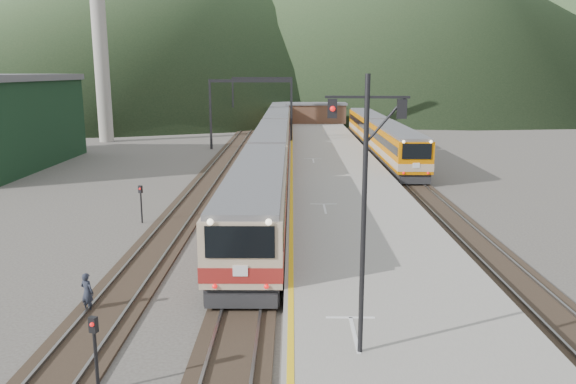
{
  "coord_description": "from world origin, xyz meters",
  "views": [
    {
      "loc": [
        1.88,
        -9.82,
        8.86
      ],
      "look_at": [
        1.65,
        22.01,
        2.0
      ],
      "focal_mm": 35.0,
      "sensor_mm": 36.0,
      "label": 1
    }
  ],
  "objects_px": {
    "signal_mast": "(365,191)",
    "worker": "(87,292)",
    "second_train": "(379,136)",
    "main_train": "(275,134)"
  },
  "relations": [
    {
      "from": "second_train",
      "to": "worker",
      "type": "relative_size",
      "value": 24.69
    },
    {
      "from": "second_train",
      "to": "main_train",
      "type": "bearing_deg",
      "value": -179.78
    },
    {
      "from": "signal_mast",
      "to": "second_train",
      "type": "bearing_deg",
      "value": 80.75
    },
    {
      "from": "second_train",
      "to": "signal_mast",
      "type": "bearing_deg",
      "value": -99.25
    },
    {
      "from": "signal_mast",
      "to": "worker",
      "type": "xyz_separation_m",
      "value": [
        -9.62,
        4.89,
        -4.95
      ]
    },
    {
      "from": "second_train",
      "to": "signal_mast",
      "type": "distance_m",
      "value": 47.82
    },
    {
      "from": "main_train",
      "to": "worker",
      "type": "height_order",
      "value": "main_train"
    },
    {
      "from": "signal_mast",
      "to": "worker",
      "type": "relative_size",
      "value": 5.1
    },
    {
      "from": "signal_mast",
      "to": "worker",
      "type": "height_order",
      "value": "signal_mast"
    },
    {
      "from": "main_train",
      "to": "second_train",
      "type": "distance_m",
      "value": 11.5
    }
  ]
}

